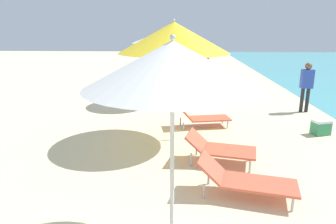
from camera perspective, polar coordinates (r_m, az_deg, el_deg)
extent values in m
cylinder|color=silver|center=(3.64, 0.76, -11.20)|extent=(0.05, 0.05, 2.00)
cone|color=white|center=(3.28, 0.84, 8.76)|extent=(1.93, 1.93, 0.51)
sphere|color=silver|center=(3.26, 0.86, 13.71)|extent=(0.06, 0.06, 0.06)
cube|color=#D8593F|center=(5.17, 16.56, -12.64)|extent=(1.27, 0.83, 0.04)
cube|color=#D8593F|center=(5.12, 7.96, -10.07)|extent=(0.52, 0.66, 0.36)
cylinder|color=#B2B2B7|center=(5.49, 21.62, -13.04)|extent=(0.04, 0.04, 0.24)
cylinder|color=#B2B2B7|center=(5.07, 22.10, -15.59)|extent=(0.04, 0.04, 0.24)
cylinder|color=#B2B2B7|center=(5.49, 7.53, -12.01)|extent=(0.04, 0.04, 0.24)
cylinder|color=#B2B2B7|center=(5.06, 6.67, -14.46)|extent=(0.04, 0.04, 0.24)
cylinder|color=silver|center=(7.21, 1.04, 2.62)|extent=(0.05, 0.05, 2.07)
cone|color=yellow|center=(7.04, 1.10, 13.64)|extent=(2.52, 2.52, 0.68)
sphere|color=silver|center=(7.04, 1.12, 16.67)|extent=(0.06, 0.06, 0.06)
cube|color=#D8593F|center=(8.50, 7.71, -1.17)|extent=(1.17, 0.75, 0.04)
cube|color=#D8593F|center=(8.28, 3.08, -0.10)|extent=(0.44, 0.61, 0.37)
cylinder|color=#B2B2B7|center=(8.87, 10.06, -1.42)|extent=(0.04, 0.04, 0.21)
cylinder|color=#B2B2B7|center=(8.46, 11.00, -2.29)|extent=(0.04, 0.04, 0.21)
cylinder|color=#B2B2B7|center=(8.57, 2.31, -1.76)|extent=(0.04, 0.04, 0.21)
cylinder|color=#B2B2B7|center=(8.15, 2.87, -2.69)|extent=(0.04, 0.04, 0.21)
cube|color=#D8593F|center=(6.23, 11.33, -7.06)|extent=(1.14, 0.87, 0.04)
cube|color=#D8593F|center=(6.24, 5.25, -5.16)|extent=(0.49, 0.73, 0.31)
cylinder|color=#B2B2B7|center=(6.54, 15.06, -7.64)|extent=(0.04, 0.04, 0.26)
cylinder|color=#B2B2B7|center=(6.02, 14.94, -9.69)|extent=(0.04, 0.04, 0.26)
cylinder|color=#B2B2B7|center=(6.62, 5.29, -6.84)|extent=(0.04, 0.04, 0.26)
cylinder|color=#B2B2B7|center=(6.11, 4.31, -8.78)|extent=(0.04, 0.04, 0.26)
cylinder|color=olive|center=(10.90, -1.27, 7.09)|extent=(0.05, 0.05, 2.12)
cone|color=white|center=(10.79, -1.31, 13.66)|extent=(2.01, 2.01, 0.38)
sphere|color=olive|center=(10.79, -1.32, 14.83)|extent=(0.06, 0.06, 0.06)
cube|color=#D8593F|center=(11.98, 3.02, 3.71)|extent=(1.16, 0.83, 0.04)
cube|color=#D8593F|center=(11.83, -0.34, 4.34)|extent=(0.50, 0.70, 0.30)
cylinder|color=#B2B2B7|center=(12.35, 4.71, 3.48)|extent=(0.04, 0.04, 0.19)
cylinder|color=#B2B2B7|center=(11.84, 5.29, 2.95)|extent=(0.04, 0.04, 0.19)
cylinder|color=#B2B2B7|center=(12.14, -0.68, 3.32)|extent=(0.04, 0.04, 0.19)
cylinder|color=#B2B2B7|center=(11.62, -0.32, 2.78)|extent=(0.04, 0.04, 0.19)
cylinder|color=#262628|center=(10.74, 23.56, 2.05)|extent=(0.11, 0.11, 0.78)
cylinder|color=#262628|center=(10.80, 24.40, 2.03)|extent=(0.11, 0.11, 0.78)
cube|color=#334CB2|center=(10.65, 24.38, 5.63)|extent=(0.36, 0.22, 0.59)
sphere|color=brown|center=(10.60, 24.62, 7.75)|extent=(0.21, 0.21, 0.21)
cylinder|color=silver|center=(14.26, 6.98, 6.24)|extent=(0.11, 0.11, 0.79)
cylinder|color=silver|center=(14.11, 6.69, 6.15)|extent=(0.11, 0.11, 0.79)
cube|color=#D8334C|center=(14.09, 6.93, 8.96)|extent=(0.36, 0.42, 0.59)
sphere|color=#9E704C|center=(14.05, 6.98, 10.59)|extent=(0.21, 0.21, 0.21)
cylinder|color=#262628|center=(16.82, 1.46, 7.84)|extent=(0.11, 0.11, 0.86)
cylinder|color=#262628|center=(16.81, 0.88, 7.84)|extent=(0.11, 0.11, 0.86)
cube|color=#3F9972|center=(16.73, 1.18, 10.38)|extent=(0.38, 0.25, 0.64)
sphere|color=brown|center=(16.70, 1.19, 11.88)|extent=(0.23, 0.23, 0.23)
cube|color=#338C59|center=(8.72, 26.46, -2.73)|extent=(0.48, 0.40, 0.32)
cube|color=white|center=(8.67, 26.61, -1.53)|extent=(0.49, 0.41, 0.06)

